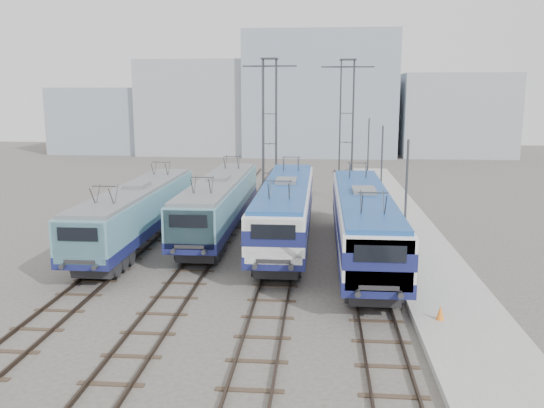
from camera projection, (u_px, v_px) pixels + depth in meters
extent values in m
plane|color=#514C47|center=(229.00, 285.00, 28.07)|extent=(160.00, 160.00, 0.00)
cube|color=#9E9E99|center=(416.00, 244.00, 35.01)|extent=(4.00, 70.00, 0.30)
cube|color=navy|center=(139.00, 223.00, 35.38)|extent=(2.80, 17.65, 0.59)
cube|color=#5B92A4|center=(138.00, 204.00, 35.15)|extent=(2.75, 17.65, 1.77)
cube|color=#5B92A4|center=(81.00, 242.00, 26.89)|extent=(2.53, 0.69, 2.00)
cube|color=slate|center=(137.00, 188.00, 34.97)|extent=(2.53, 16.95, 0.20)
cube|color=#262628|center=(104.00, 262.00, 29.76)|extent=(2.06, 3.53, 0.66)
cube|color=#262628|center=(165.00, 215.00, 41.27)|extent=(2.06, 3.53, 0.66)
cube|color=navy|center=(220.00, 213.00, 38.05)|extent=(2.85, 17.99, 0.60)
cube|color=#5B92A4|center=(220.00, 196.00, 37.82)|extent=(2.80, 17.99, 1.80)
cube|color=#5B92A4|center=(190.00, 229.00, 29.40)|extent=(2.57, 0.70, 2.04)
cube|color=slate|center=(219.00, 181.00, 37.63)|extent=(2.57, 17.27, 0.20)
cube|color=#262628|center=(202.00, 248.00, 32.33)|extent=(2.10, 3.60, 0.67)
cube|color=#262628|center=(234.00, 207.00, 44.06)|extent=(2.10, 3.60, 0.67)
cube|color=navy|center=(286.00, 221.00, 35.71)|extent=(2.97, 18.76, 0.63)
cube|color=white|center=(286.00, 201.00, 35.47)|extent=(2.92, 18.76, 1.88)
cube|color=navy|center=(286.00, 202.00, 35.48)|extent=(2.96, 18.78, 0.73)
cube|color=white|center=(274.00, 240.00, 26.69)|extent=(2.68, 0.73, 2.13)
cube|color=#1C4890|center=(286.00, 184.00, 35.27)|extent=(2.68, 18.01, 0.21)
cube|color=#262628|center=(278.00, 261.00, 29.74)|extent=(2.19, 3.75, 0.70)
cube|color=#262628|center=(291.00, 212.00, 41.98)|extent=(2.19, 3.75, 0.70)
cube|color=navy|center=(363.00, 235.00, 32.12)|extent=(2.98, 18.86, 0.63)
cube|color=white|center=(363.00, 213.00, 31.88)|extent=(2.93, 18.86, 1.89)
cube|color=navy|center=(363.00, 214.00, 31.89)|extent=(2.97, 18.88, 0.73)
cube|color=white|center=(379.00, 263.00, 23.05)|extent=(2.70, 0.73, 2.14)
cube|color=#1C4890|center=(364.00, 194.00, 31.68)|extent=(2.70, 18.10, 0.21)
cube|color=#262628|center=(372.00, 285.00, 26.12)|extent=(2.20, 3.77, 0.71)
cube|color=#262628|center=(356.00, 223.00, 38.42)|extent=(2.20, 3.77, 0.71)
cylinder|color=#3F4247|center=(262.00, 132.00, 47.96)|extent=(0.10, 0.10, 12.00)
cylinder|color=#3F4247|center=(276.00, 132.00, 47.87)|extent=(0.10, 0.10, 12.00)
cylinder|color=#3F4247|center=(264.00, 131.00, 49.04)|extent=(0.10, 0.10, 12.00)
cylinder|color=#3F4247|center=(277.00, 131.00, 48.95)|extent=(0.10, 0.10, 12.00)
cube|color=#3F4247|center=(270.00, 66.00, 47.43)|extent=(4.50, 0.12, 0.12)
cylinder|color=#3F4247|center=(340.00, 131.00, 49.37)|extent=(0.10, 0.10, 12.00)
cylinder|color=#3F4247|center=(353.00, 131.00, 49.28)|extent=(0.10, 0.10, 12.00)
cylinder|color=#3F4247|center=(340.00, 130.00, 50.45)|extent=(0.10, 0.10, 12.00)
cylinder|color=#3F4247|center=(352.00, 130.00, 50.35)|extent=(0.10, 0.10, 12.00)
cube|color=#3F4247|center=(348.00, 67.00, 48.84)|extent=(4.50, 0.12, 0.12)
cylinder|color=#3F4247|center=(405.00, 210.00, 28.64)|extent=(0.12, 0.12, 7.00)
cylinder|color=#3F4247|center=(381.00, 176.00, 40.38)|extent=(0.12, 0.12, 7.00)
cylinder|color=#3F4247|center=(368.00, 157.00, 52.12)|extent=(0.12, 0.12, 7.00)
cone|color=orange|center=(440.00, 312.00, 22.96)|extent=(0.33, 0.33, 0.61)
cube|color=#9EA6AF|center=(203.00, 108.00, 88.57)|extent=(18.00, 12.00, 14.00)
cube|color=#919FB0|center=(320.00, 94.00, 86.68)|extent=(22.00, 14.00, 18.00)
cube|color=#9EA6AF|center=(454.00, 115.00, 85.56)|extent=(16.00, 12.00, 12.00)
cube|color=#919FB0|center=(102.00, 120.00, 90.30)|extent=(14.00, 10.00, 10.00)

